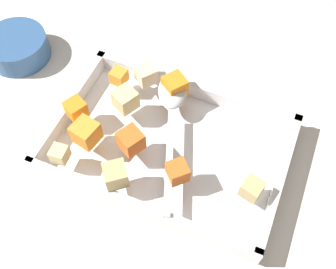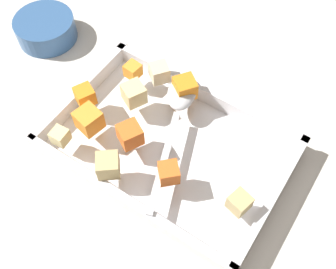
% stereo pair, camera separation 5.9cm
% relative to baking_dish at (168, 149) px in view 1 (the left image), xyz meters
% --- Properties ---
extents(ground_plane, '(4.00, 4.00, 0.00)m').
position_rel_baking_dish_xyz_m(ground_plane, '(0.02, -0.00, -0.01)').
color(ground_plane, beige).
extents(baking_dish, '(0.36, 0.24, 0.04)m').
position_rel_baking_dish_xyz_m(baking_dish, '(0.00, 0.00, 0.00)').
color(baking_dish, silver).
rests_on(baking_dish, ground_plane).
extents(carrot_chunk_mid_right, '(0.04, 0.04, 0.03)m').
position_rel_baking_dish_xyz_m(carrot_chunk_mid_right, '(0.11, 0.05, 0.05)').
color(carrot_chunk_mid_right, orange).
rests_on(carrot_chunk_mid_right, baking_dish).
extents(carrot_chunk_under_handle, '(0.04, 0.04, 0.03)m').
position_rel_baking_dish_xyz_m(carrot_chunk_under_handle, '(-0.04, 0.05, 0.05)').
color(carrot_chunk_under_handle, orange).
rests_on(carrot_chunk_under_handle, baking_dish).
extents(carrot_chunk_corner_se, '(0.03, 0.03, 0.02)m').
position_rel_baking_dish_xyz_m(carrot_chunk_corner_se, '(0.12, -0.07, 0.04)').
color(carrot_chunk_corner_se, orange).
rests_on(carrot_chunk_corner_se, baking_dish).
extents(carrot_chunk_corner_sw, '(0.04, 0.04, 0.03)m').
position_rel_baking_dish_xyz_m(carrot_chunk_corner_sw, '(0.15, 0.01, 0.05)').
color(carrot_chunk_corner_sw, orange).
rests_on(carrot_chunk_corner_sw, baking_dish).
extents(carrot_chunk_back_center, '(0.04, 0.04, 0.03)m').
position_rel_baking_dish_xyz_m(carrot_chunk_back_center, '(0.04, 0.03, 0.05)').
color(carrot_chunk_back_center, orange).
rests_on(carrot_chunk_back_center, baking_dish).
extents(carrot_chunk_corner_nw, '(0.05, 0.05, 0.03)m').
position_rel_baking_dish_xyz_m(carrot_chunk_corner_nw, '(0.02, -0.08, 0.05)').
color(carrot_chunk_corner_nw, orange).
rests_on(carrot_chunk_corner_nw, baking_dish).
extents(potato_chunk_corner_ne, '(0.04, 0.04, 0.03)m').
position_rel_baking_dish_xyz_m(potato_chunk_corner_ne, '(0.08, -0.03, 0.05)').
color(potato_chunk_corner_ne, '#E0CC89').
rests_on(potato_chunk_corner_ne, baking_dish).
extents(potato_chunk_rim_edge, '(0.02, 0.02, 0.02)m').
position_rel_baking_dish_xyz_m(potato_chunk_rim_edge, '(0.13, 0.09, 0.04)').
color(potato_chunk_rim_edge, '#E0CC89').
rests_on(potato_chunk_rim_edge, baking_dish).
extents(potato_chunk_near_left, '(0.04, 0.04, 0.03)m').
position_rel_baking_dish_xyz_m(potato_chunk_near_left, '(0.08, -0.09, 0.05)').
color(potato_chunk_near_left, beige).
rests_on(potato_chunk_near_left, baking_dish).
extents(potato_chunk_center, '(0.03, 0.03, 0.03)m').
position_rel_baking_dish_xyz_m(potato_chunk_center, '(-0.14, 0.04, 0.04)').
color(potato_chunk_center, tan).
rests_on(potato_chunk_center, baking_dish).
extents(potato_chunk_far_right, '(0.04, 0.04, 0.03)m').
position_rel_baking_dish_xyz_m(potato_chunk_far_right, '(0.04, 0.09, 0.05)').
color(potato_chunk_far_right, tan).
rests_on(potato_chunk_far_right, baking_dish).
extents(serving_spoon, '(0.11, 0.24, 0.02)m').
position_rel_baking_dish_xyz_m(serving_spoon, '(0.02, -0.07, 0.04)').
color(serving_spoon, silver).
rests_on(serving_spoon, baking_dish).
extents(small_prep_bowl, '(0.11, 0.11, 0.04)m').
position_rel_baking_dish_xyz_m(small_prep_bowl, '(0.33, -0.09, 0.01)').
color(small_prep_bowl, '#33598C').
rests_on(small_prep_bowl, ground_plane).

